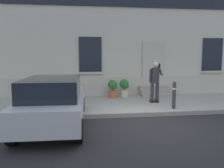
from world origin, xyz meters
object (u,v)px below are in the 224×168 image
object	(u,v)px
hatchback_car_silver	(54,101)
planter_cream	(124,88)
bollard_near_person	(174,94)
planter_terracotta	(113,88)
planter_charcoal	(73,89)
planter_olive	(31,90)
person_on_phone	(155,79)

from	to	relation	value
hatchback_car_silver	planter_cream	xyz separation A→B (m)	(2.90, 3.88, -0.18)
hatchback_car_silver	bollard_near_person	bearing A→B (deg)	15.27
hatchback_car_silver	planter_terracotta	distance (m)	4.34
hatchback_car_silver	planter_charcoal	world-z (taller)	hatchback_car_silver
bollard_near_person	planter_charcoal	bearing A→B (deg)	146.69
planter_olive	planter_cream	size ratio (longest dim) A/B	1.00
planter_olive	planter_terracotta	xyz separation A→B (m)	(3.72, -0.01, 0.00)
bollard_near_person	person_on_phone	world-z (taller)	person_on_phone
planter_olive	planter_charcoal	size ratio (longest dim) A/B	1.00
planter_olive	planter_terracotta	world-z (taller)	same
planter_olive	planter_terracotta	size ratio (longest dim) A/B	1.00
bollard_near_person	planter_cream	world-z (taller)	bollard_near_person
planter_cream	person_on_phone	bearing A→B (deg)	-55.80
planter_olive	planter_charcoal	world-z (taller)	same
planter_charcoal	planter_cream	world-z (taller)	same
planter_charcoal	planter_cream	bearing A→B (deg)	4.07
planter_olive	planter_charcoal	xyz separation A→B (m)	(1.86, 0.02, 0.00)
hatchback_car_silver	planter_charcoal	xyz separation A→B (m)	(0.44, 3.70, -0.18)
bollard_near_person	hatchback_car_silver	bearing A→B (deg)	-164.73
person_on_phone	planter_cream	bearing A→B (deg)	111.48
person_on_phone	planter_terracotta	size ratio (longest dim) A/B	2.04
bollard_near_person	planter_olive	xyz separation A→B (m)	(-5.71, 2.51, -0.11)
person_on_phone	hatchback_car_silver	bearing A→B (deg)	-161.82
planter_terracotta	hatchback_car_silver	bearing A→B (deg)	-122.03
planter_charcoal	planter_terracotta	size ratio (longest dim) A/B	1.00
planter_charcoal	planter_terracotta	bearing A→B (deg)	-0.76
hatchback_car_silver	person_on_phone	distance (m)	4.60
person_on_phone	planter_charcoal	distance (m)	3.78
bollard_near_person	planter_olive	world-z (taller)	bollard_near_person
bollard_near_person	person_on_phone	size ratio (longest dim) A/B	0.60
hatchback_car_silver	person_on_phone	size ratio (longest dim) A/B	2.35
bollard_near_person	planter_cream	xyz separation A→B (m)	(-1.39, 2.70, -0.11)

